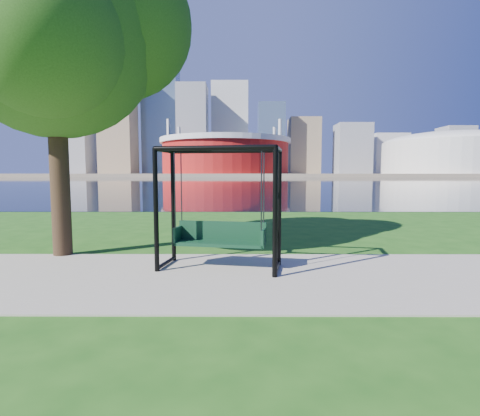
{
  "coord_description": "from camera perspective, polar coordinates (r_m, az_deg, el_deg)",
  "views": [
    {
      "loc": [
        0.16,
        -7.64,
        2.03
      ],
      "look_at": [
        0.13,
        0.0,
        1.32
      ],
      "focal_mm": 28.0,
      "sensor_mm": 36.0,
      "label": 1
    }
  ],
  "objects": [
    {
      "name": "park_tree",
      "position": [
        10.78,
        -26.72,
        23.43
      ],
      "size": [
        6.36,
        5.74,
        7.9
      ],
      "color": "black",
      "rests_on": "ground"
    },
    {
      "name": "far_bank",
      "position": [
        313.64,
        0.18,
        5.08
      ],
      "size": [
        900.0,
        228.0,
        2.0
      ],
      "primitive_type": "cube",
      "color": "#937F60",
      "rests_on": "ground"
    },
    {
      "name": "river",
      "position": [
        109.66,
        0.12,
        4.22
      ],
      "size": [
        900.0,
        180.0,
        0.02
      ],
      "primitive_type": "cube",
      "color": "black",
      "rests_on": "ground"
    },
    {
      "name": "stadium",
      "position": [
        243.16,
        -2.21,
        8.14
      ],
      "size": [
        83.0,
        83.0,
        32.0
      ],
      "color": "maroon",
      "rests_on": "far_bank"
    },
    {
      "name": "arena",
      "position": [
        277.94,
        29.5,
        7.45
      ],
      "size": [
        84.0,
        84.0,
        26.56
      ],
      "color": "beige",
      "rests_on": "far_bank"
    },
    {
      "name": "swing",
      "position": [
        7.87,
        -3.07,
        -0.45
      ],
      "size": [
        2.66,
        1.51,
        2.57
      ],
      "rotation": [
        0.0,
        0.0,
        -0.18
      ],
      "color": "black",
      "rests_on": "ground"
    },
    {
      "name": "skyline",
      "position": [
        328.81,
        -0.58,
        11.18
      ],
      "size": [
        392.0,
        66.0,
        96.5
      ],
      "color": "gray",
      "rests_on": "far_bank"
    },
    {
      "name": "ground",
      "position": [
        7.91,
        -0.98,
        -9.58
      ],
      "size": [
        900.0,
        900.0,
        0.0
      ],
      "primitive_type": "plane",
      "color": "#1E5114",
      "rests_on": "ground"
    },
    {
      "name": "path",
      "position": [
        7.42,
        -1.07,
        -10.46
      ],
      "size": [
        120.0,
        4.0,
        0.03
      ],
      "primitive_type": "cube",
      "color": "#9E937F",
      "rests_on": "ground"
    }
  ]
}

